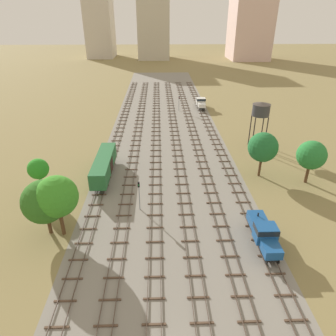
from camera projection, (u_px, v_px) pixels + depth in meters
The scene contains 22 objects.
ground_plane at pixel (165, 135), 75.45m from camera, with size 480.00×480.00×0.00m, color olive.
ballast_bed at pixel (165, 135), 75.44m from camera, with size 27.55×176.00×0.01m, color gray.
track_far_left at pixel (118, 134), 75.94m from camera, with size 2.40×126.00×0.29m.
track_left at pixel (137, 133), 76.07m from camera, with size 2.40×126.00×0.29m.
track_centre_left at pixel (156, 133), 76.20m from camera, with size 2.40×126.00×0.29m.
track_centre at pixel (175, 133), 76.34m from camera, with size 2.40×126.00×0.29m.
track_centre_right at pixel (193, 133), 76.47m from camera, with size 2.40×126.00×0.29m.
track_right at pixel (212, 133), 76.60m from camera, with size 2.40×126.00×0.29m.
shunter_loco_right_nearest at pixel (264, 232), 38.96m from camera, with size 2.74×8.46×3.10m.
freight_boxcar_far_left_near at pixel (104, 165), 55.36m from camera, with size 2.87×14.00×3.60m.
shunter_loco_right_mid at pixel (201, 102), 95.66m from camera, with size 2.74×8.46×3.10m.
water_tower at pixel (261, 110), 64.96m from camera, with size 3.89×3.89×10.31m.
signal_post_nearest at pixel (179, 101), 92.64m from camera, with size 0.28×0.47×4.63m.
signal_post_near at pixel (139, 192), 45.50m from camera, with size 0.28×0.47×5.03m.
lineside_tree_0 at pixel (44, 202), 39.69m from camera, with size 5.90×5.90×8.10m.
lineside_tree_1 at pixel (263, 147), 54.10m from camera, with size 5.36×5.36×8.47m.
lineside_tree_2 at pixel (311, 155), 52.10m from camera, with size 5.02×5.02×7.88m.
lineside_tree_3 at pixel (57, 197), 39.05m from camera, with size 5.54×5.54×8.87m.
lineside_tree_4 at pixel (38, 169), 49.07m from camera, with size 3.40×3.40×6.35m.
skyline_tower_0 at pixel (100, 21), 196.84m from camera, with size 16.66×23.90×43.85m.
skyline_tower_1 at pixel (153, 24), 190.49m from camera, with size 19.63×21.60×41.67m.
skyline_tower_2 at pixel (251, 16), 186.31m from camera, with size 23.48×25.99×50.88m.
Camera 1 is at (-1.59, -14.81, 27.26)m, focal length 32.36 mm.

